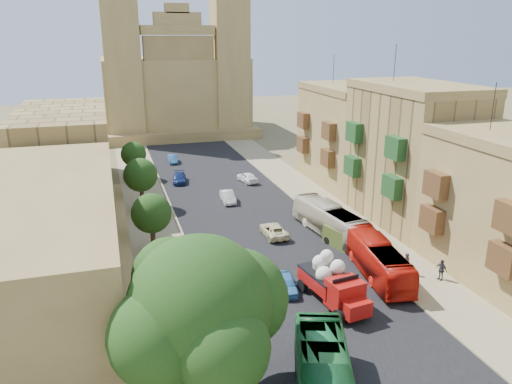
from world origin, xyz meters
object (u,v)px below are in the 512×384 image
church (175,83)px  street_tree_b (151,214)px  bus_cream_east (330,220)px  car_dkblue (179,178)px  car_cream (274,230)px  car_blue_b (173,159)px  red_truck (333,282)px  pedestrian_a (406,263)px  olive_pickup (345,239)px  pedestrian_c (441,270)px  street_tree_d (134,154)px  street_tree_c (140,175)px  car_white_a (228,197)px  car_white_b (247,177)px  bus_red_east (377,258)px  car_blue_a (286,284)px  street_tree_a (170,275)px  ficus_tree (202,311)px

church → street_tree_b: 55.84m
bus_cream_east → car_dkblue: bearing=-70.3°
car_cream → car_blue_b: bearing=-80.7°
red_truck → pedestrian_a: bearing=18.2°
olive_pickup → pedestrian_c: olive_pickup is taller
street_tree_d → car_dkblue: bearing=-30.9°
street_tree_c → car_white_a: street_tree_c is taller
car_cream → pedestrian_a: size_ratio=2.33×
car_white_a → pedestrian_a: bearing=-63.8°
red_truck → car_white_a: bearing=94.3°
street_tree_c → pedestrian_a: 29.15m
car_dkblue → car_white_b: car_white_b is taller
red_truck → pedestrian_a: red_truck is taller
car_cream → car_white_b: size_ratio=1.10×
car_cream → olive_pickup: bearing=139.9°
street_tree_b → bus_red_east: bearing=-29.9°
olive_pickup → bus_cream_east: size_ratio=0.43×
street_tree_b → church: bearing=79.6°
church → car_blue_b: 25.22m
pedestrian_a → pedestrian_c: pedestrian_a is taller
red_truck → street_tree_d: bearing=107.2°
red_truck → pedestrian_c: bearing=4.7°
street_tree_b → car_blue_a: (8.75, -9.95, -2.99)m
church → pedestrian_a: bearing=-82.2°
red_truck → car_dkblue: size_ratio=1.64×
car_dkblue → pedestrian_a: size_ratio=2.24×
street_tree_c → red_truck: 27.10m
street_tree_c → car_dkblue: street_tree_c is taller
bus_cream_east → street_tree_d: bearing=-64.0°
car_white_b → pedestrian_a: 28.96m
church → car_white_b: (3.78, -36.17, -8.87)m
olive_pickup → car_white_b: 22.60m
street_tree_d → car_white_b: street_tree_d is taller
street_tree_c → car_white_a: size_ratio=1.50×
olive_pickup → bus_red_east: (-0.00, -5.48, 0.58)m
car_white_b → car_blue_a: bearing=68.6°
car_blue_b → pedestrian_c: 45.64m
red_truck → car_cream: red_truck is taller
olive_pickup → car_white_a: bearing=114.4°
street_tree_a → bus_red_east: street_tree_a is taller
church → street_tree_d: size_ratio=7.23×
red_truck → car_cream: bearing=90.3°
street_tree_b → ficus_tree: bearing=-88.3°
car_cream → bus_cream_east: bearing=166.8°
ficus_tree → car_white_b: ficus_tree is taller
bus_red_east → bus_cream_east: bus_cream_east is taller
street_tree_d → car_blue_b: bearing=51.1°
street_tree_d → car_cream: size_ratio=1.20×
street_tree_a → street_tree_b: size_ratio=1.00×
pedestrian_a → street_tree_a: bearing=11.2°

